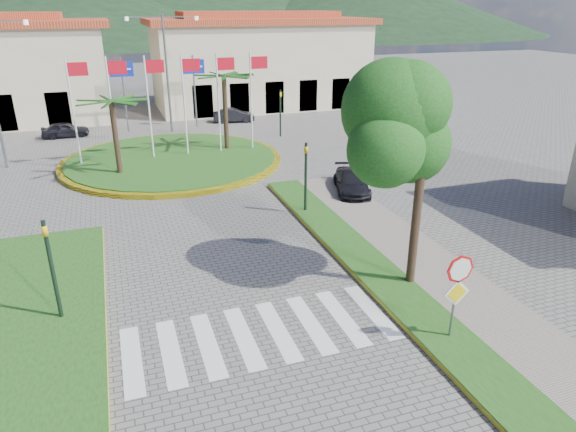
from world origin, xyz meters
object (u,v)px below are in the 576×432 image
object	(u,v)px
deciduous_tree	(425,130)
car_side_right	(352,182)
car_dark_a	(65,130)
white_van	(54,116)
roundabout_island	(173,159)
stop_sign	(458,284)
car_dark_b	(234,115)

from	to	relation	value
deciduous_tree	car_side_right	xyz separation A→B (m)	(2.09, 8.76, -4.64)
car_dark_a	car_side_right	world-z (taller)	car_side_right
car_dark_a	deciduous_tree	bearing A→B (deg)	-157.89
white_van	roundabout_island	bearing A→B (deg)	-177.52
stop_sign	deciduous_tree	bearing A→B (deg)	78.82
stop_sign	car_dark_b	distance (m)	29.78
car_dark_a	car_side_right	size ratio (longest dim) A/B	0.83
stop_sign	car_side_right	size ratio (longest dim) A/B	0.71
white_van	car_side_right	xyz separation A→B (m)	(14.87, -22.35, 0.01)
roundabout_island	white_van	xyz separation A→B (m)	(-7.28, 14.11, 0.35)
stop_sign	white_van	distance (m)	36.28
stop_sign	car_dark_b	world-z (taller)	stop_sign
stop_sign	car_dark_a	xyz separation A→B (m)	(-11.11, 28.73, -1.26)
deciduous_tree	white_van	bearing A→B (deg)	112.33
stop_sign	car_side_right	xyz separation A→B (m)	(2.69, 11.79, -1.25)
deciduous_tree	white_van	xyz separation A→B (m)	(-12.78, 31.11, -4.65)
car_dark_b	deciduous_tree	bearing A→B (deg)	-169.83
white_van	car_dark_b	bearing A→B (deg)	-133.19
roundabout_island	car_dark_a	bearing A→B (deg)	125.57
car_dark_a	car_dark_b	distance (m)	12.28
roundabout_island	stop_sign	bearing A→B (deg)	-76.27
white_van	stop_sign	bearing A→B (deg)	174.80
stop_sign	car_dark_b	size ratio (longest dim) A/B	0.83
roundabout_island	deciduous_tree	world-z (taller)	deciduous_tree
stop_sign	white_van	xyz separation A→B (m)	(-12.18, 34.15, -1.26)
deciduous_tree	car_dark_b	size ratio (longest dim) A/B	2.13
car_dark_b	car_side_right	xyz separation A→B (m)	(1.56, -17.93, 0.01)
roundabout_island	white_van	size ratio (longest dim) A/B	3.35
car_dark_a	roundabout_island	bearing A→B (deg)	-146.83
car_side_right	car_dark_a	bearing A→B (deg)	146.79
deciduous_tree	stop_sign	bearing A→B (deg)	-101.18
car_side_right	car_dark_b	bearing A→B (deg)	112.57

